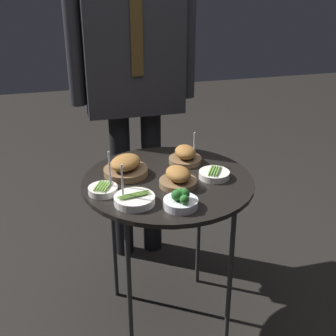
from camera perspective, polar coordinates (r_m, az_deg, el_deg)
The scene contains 10 objects.
ground_plane at distance 2.25m, azimuth 0.00°, elevation -17.56°, with size 8.00×8.00×0.00m, color black.
serving_cart at distance 1.87m, azimuth 0.00°, elevation -2.76°, with size 0.68×0.68×0.70m.
bowl_roast_mid_left at distance 1.79m, azimuth 1.24°, elevation -1.22°, with size 0.15×0.15×0.08m.
bowl_asparagus_front_right at distance 1.76m, azimuth -7.91°, elevation -2.58°, with size 0.11×0.11×0.16m.
bowl_broccoli_back_right at distance 1.64m, azimuth 1.57°, elevation -3.98°, with size 0.12×0.12×0.07m.
bowl_roast_center at distance 1.99m, azimuth 2.13°, elevation 1.53°, with size 0.14×0.14×0.14m.
bowl_roast_front_center at distance 1.88m, azimuth -5.18°, elevation 0.12°, with size 0.18×0.18×0.08m.
bowl_asparagus_mid_right at distance 1.87m, azimuth 5.66°, elevation -0.77°, with size 0.12×0.12×0.04m.
bowl_asparagus_far_rim at distance 1.68m, azimuth -4.13°, elevation -3.83°, with size 0.15×0.15×0.15m.
waiter_figure at distance 2.25m, azimuth -4.30°, elevation 12.59°, with size 0.61×0.23×1.64m.
Camera 1 is at (-0.41, -1.61, 1.52)m, focal length 50.00 mm.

